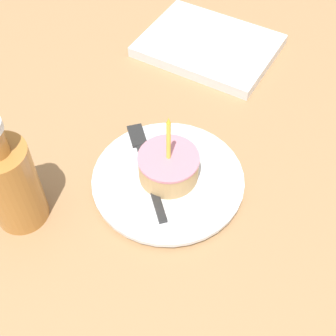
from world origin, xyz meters
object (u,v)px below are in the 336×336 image
(fork, at_px, (146,163))
(bottle, at_px, (10,182))
(plate, at_px, (168,180))
(cake_slice, at_px, (169,166))
(marble_board, at_px, (209,46))

(fork, bearing_deg, bottle, -125.76)
(plate, xyz_separation_m, bottle, (-0.15, -0.15, 0.07))
(fork, bearing_deg, cake_slice, -2.28)
(cake_slice, xyz_separation_m, fork, (-0.04, 0.00, -0.02))
(bottle, bearing_deg, fork, 54.24)
(bottle, relative_size, marble_board, 0.75)
(fork, bearing_deg, plate, -5.88)
(cake_slice, relative_size, bottle, 0.65)
(plate, height_order, marble_board, marble_board)
(fork, bearing_deg, marble_board, 99.63)
(bottle, height_order, marble_board, bottle)
(cake_slice, distance_m, fork, 0.05)
(cake_slice, xyz_separation_m, marble_board, (-0.10, 0.32, -0.03))
(plate, relative_size, marble_board, 0.92)
(marble_board, bearing_deg, cake_slice, -73.43)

